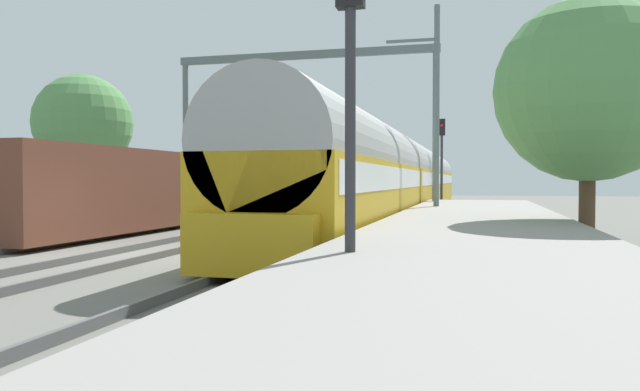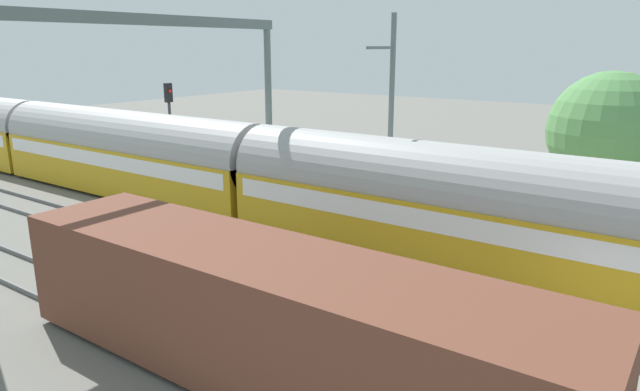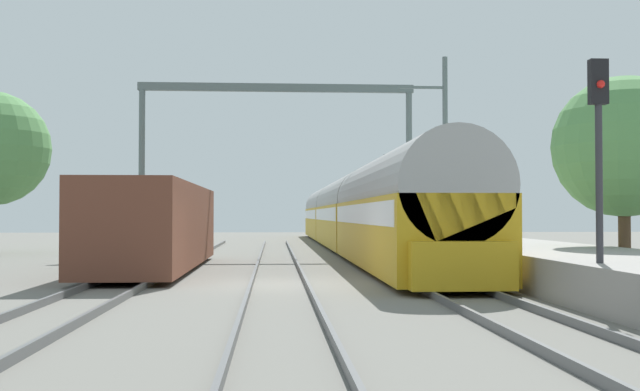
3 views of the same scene
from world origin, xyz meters
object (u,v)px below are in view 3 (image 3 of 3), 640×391
passenger_train (350,213)px  catenary_gantry (277,132)px  person_crossing (413,236)px  railway_signal_far (387,188)px  freight_car (156,226)px  railway_signal_near (599,148)px

passenger_train → catenary_gantry: 8.91m
person_crossing → railway_signal_far: railway_signal_far is taller
passenger_train → person_crossing: passenger_train is taller
passenger_train → railway_signal_far: size_ratio=9.55×
freight_car → railway_signal_far: size_ratio=2.52×
passenger_train → catenary_gantry: bearing=-120.3°
freight_car → railway_signal_far: bearing=55.5°
railway_signal_near → railway_signal_far: railway_signal_far is taller
railway_signal_far → catenary_gantry: (-6.01, -6.16, 2.35)m
railway_signal_far → catenary_gantry: size_ratio=0.41×
railway_signal_near → railway_signal_far: bearing=90.7°
railway_signal_far → passenger_train: bearing=156.0°
passenger_train → catenary_gantry: size_ratio=3.91×
freight_car → catenary_gantry: catenary_gantry is taller
freight_car → person_crossing: freight_car is taller
person_crossing → catenary_gantry: size_ratio=0.14×
person_crossing → railway_signal_near: size_ratio=0.35×
freight_car → railway_signal_near: (10.40, -11.09, 1.71)m
passenger_train → catenary_gantry: (-4.10, -7.01, 3.66)m
person_crossing → freight_car: bearing=-111.0°
passenger_train → person_crossing: 12.46m
passenger_train → freight_car: bearing=-117.7°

